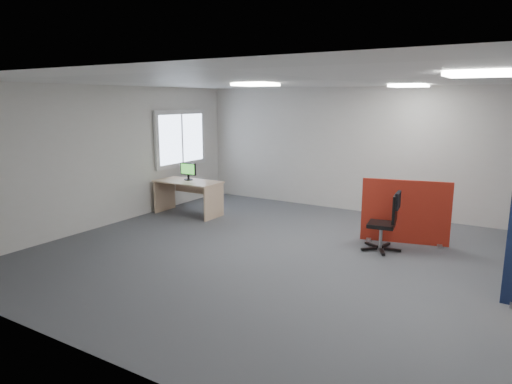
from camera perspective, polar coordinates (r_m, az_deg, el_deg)
The scene contains 11 objects.
floor at distance 7.03m, azimuth 8.39°, elevation -8.84°, with size 9.00×9.00×0.00m, color #53555A.
ceiling at distance 6.61m, azimuth 9.09°, elevation 13.71°, with size 9.00×7.00×0.02m, color white.
wall_back at distance 9.98m, azimuth 16.59°, elevation 4.80°, with size 9.00×0.02×2.70m, color silver.
wall_front at distance 3.78m, azimuth -12.45°, elevation -5.31°, with size 9.00×0.02×2.70m, color silver.
wall_left at distance 9.37m, azimuth -17.60°, elevation 4.33°, with size 0.02×7.00×2.70m, color silver.
window at distance 10.72m, azimuth -9.34°, elevation 6.62°, with size 0.06×1.70×1.30m.
ceiling_lights at distance 7.11m, azimuth 13.75°, elevation 13.12°, with size 4.10×4.10×0.04m.
red_divider at distance 8.19m, azimuth 18.16°, elevation -2.45°, with size 1.44×0.38×1.10m.
second_desk at distance 9.87m, azimuth -8.33°, elevation 0.33°, with size 1.42×0.71×0.73m.
monitor_second at distance 9.89m, azimuth -8.47°, elevation 2.66°, with size 0.40×0.18×0.37m.
office_chair at distance 7.65m, azimuth 16.19°, elevation -3.16°, with size 0.64×0.64×0.97m.
Camera 1 is at (2.54, -6.09, 2.42)m, focal length 32.00 mm.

